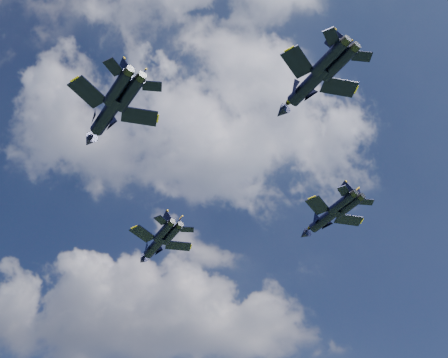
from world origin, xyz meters
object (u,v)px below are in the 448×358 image
Objects in this scene: jet_lead at (155,246)px; jet_right at (324,220)px; jet_slot at (306,87)px; jet_left at (106,117)px.

jet_right is at bearing -39.56° from jet_lead.
jet_slot reaches higher than jet_lead.
jet_left is 1.09× the size of jet_slot.
jet_left is at bearing -179.07° from jet_right.
jet_lead is 0.98× the size of jet_right.
jet_slot is at bearing -87.20° from jet_lead.
jet_lead is 0.97× the size of jet_slot.
jet_left is (-4.19, -26.49, 2.26)m from jet_lead.
jet_slot is at bearing -136.36° from jet_right.
jet_slot is at bearing -45.59° from jet_left.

